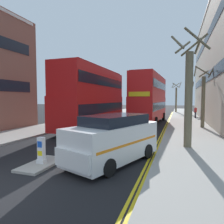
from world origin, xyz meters
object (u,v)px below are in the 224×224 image
object	(u,v)px
double_decker_bus_oncoming	(150,97)
pedestrian_far	(195,112)
double_decker_bus_away	(93,97)
keep_left_bollard	(41,151)
taxi_minivan	(112,139)

from	to	relation	value
double_decker_bus_oncoming	pedestrian_far	distance (m)	8.98
double_decker_bus_away	double_decker_bus_oncoming	xyz separation A→B (m)	(4.27, 6.79, 0.00)
pedestrian_far	double_decker_bus_oncoming	bearing A→B (deg)	-129.46
keep_left_bollard	taxi_minivan	xyz separation A→B (m)	(2.75, 1.29, 0.46)
taxi_minivan	keep_left_bollard	bearing A→B (deg)	-154.89
taxi_minivan	pedestrian_far	xyz separation A→B (m)	(5.07, 22.31, -0.08)
taxi_minivan	pedestrian_far	bearing A→B (deg)	77.20
double_decker_bus_oncoming	taxi_minivan	distance (m)	15.69
double_decker_bus_away	taxi_minivan	xyz separation A→B (m)	(4.76, -8.77, -1.96)
taxi_minivan	double_decker_bus_oncoming	bearing A→B (deg)	91.81
pedestrian_far	taxi_minivan	bearing A→B (deg)	-102.80
double_decker_bus_away	taxi_minivan	world-z (taller)	double_decker_bus_away
double_decker_bus_oncoming	keep_left_bollard	bearing A→B (deg)	-97.64
pedestrian_far	keep_left_bollard	bearing A→B (deg)	-108.33
keep_left_bollard	taxi_minivan	distance (m)	3.07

